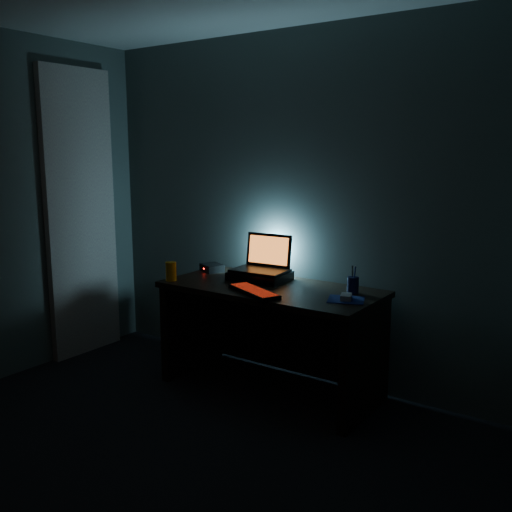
{
  "coord_description": "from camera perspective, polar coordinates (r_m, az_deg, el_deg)",
  "views": [
    {
      "loc": [
        2.07,
        -1.54,
        1.66
      ],
      "look_at": [
        -0.09,
        1.57,
        0.96
      ],
      "focal_mm": 40.0,
      "sensor_mm": 36.0,
      "label": 1
    }
  ],
  "objects": [
    {
      "name": "juice_glass",
      "position": [
        4.09,
        -8.5,
        -1.52
      ],
      "size": [
        0.1,
        0.1,
        0.13
      ],
      "primitive_type": "cylinder",
      "rotation": [
        0.0,
        0.0,
        -0.28
      ],
      "color": "orange",
      "rests_on": "desk"
    },
    {
      "name": "laptop",
      "position": [
        4.09,
        0.75,
        -0.63
      ],
      "size": [
        0.4,
        0.31,
        0.26
      ],
      "rotation": [
        0.0,
        0.0,
        0.07
      ],
      "color": "black",
      "rests_on": "riser"
    },
    {
      "name": "keyboard",
      "position": [
        3.69,
        -0.21,
        -3.56
      ],
      "size": [
        0.46,
        0.31,
        0.03
      ],
      "rotation": [
        0.0,
        0.0,
        -0.43
      ],
      "color": "black",
      "rests_on": "desk"
    },
    {
      "name": "mousepad",
      "position": [
        3.58,
        9.0,
        -4.34
      ],
      "size": [
        0.28,
        0.27,
        0.0
      ],
      "primitive_type": "cube",
      "rotation": [
        0.0,
        0.0,
        0.37
      ],
      "color": "#0B184D",
      "rests_on": "desk"
    },
    {
      "name": "mouse",
      "position": [
        3.58,
        9.01,
        -4.06
      ],
      "size": [
        0.1,
        0.12,
        0.03
      ],
      "primitive_type": "cube",
      "rotation": [
        0.0,
        0.0,
        0.37
      ],
      "color": "gray",
      "rests_on": "mousepad"
    },
    {
      "name": "room",
      "position": [
        2.62,
        -18.3,
        0.9
      ],
      "size": [
        3.5,
        4.0,
        2.5
      ],
      "color": "black",
      "rests_on": "ground"
    },
    {
      "name": "router",
      "position": [
        4.37,
        -4.42,
        -1.18
      ],
      "size": [
        0.21,
        0.19,
        0.06
      ],
      "rotation": [
        0.0,
        0.0,
        -0.43
      ],
      "color": "black",
      "rests_on": "desk"
    },
    {
      "name": "curtain",
      "position": [
        4.83,
        -17.11,
        3.98
      ],
      "size": [
        0.06,
        0.65,
        2.3
      ],
      "primitive_type": "cube",
      "color": "beige",
      "rests_on": "ground"
    },
    {
      "name": "riser",
      "position": [
        4.07,
        0.39,
        -2.0
      ],
      "size": [
        0.42,
        0.33,
        0.06
      ],
      "primitive_type": "cube",
      "rotation": [
        0.0,
        0.0,
        0.07
      ],
      "color": "black",
      "rests_on": "desk"
    },
    {
      "name": "pen_cup",
      "position": [
        3.74,
        9.66,
        -2.9
      ],
      "size": [
        0.08,
        0.08,
        0.11
      ],
      "primitive_type": "cylinder",
      "rotation": [
        0.0,
        0.0,
        -0.01
      ],
      "color": "black",
      "rests_on": "desk"
    },
    {
      "name": "desk",
      "position": [
        4.0,
        1.89,
        -6.48
      ],
      "size": [
        1.5,
        0.7,
        0.75
      ],
      "color": "black",
      "rests_on": "ground"
    }
  ]
}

